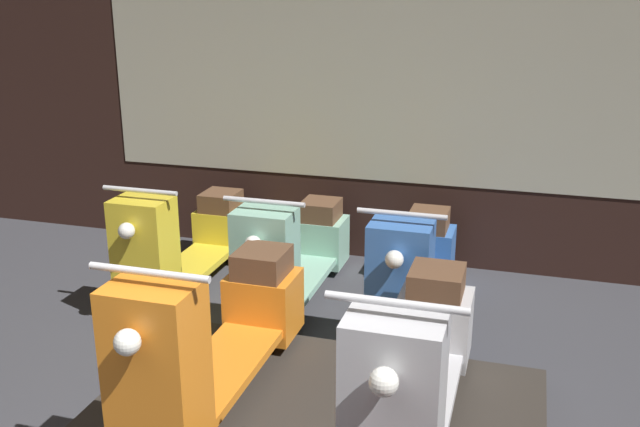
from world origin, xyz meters
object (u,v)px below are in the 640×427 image
scooter_backrow_0 (185,243)px  scooter_backrow_1 (294,255)px  scooter_backrow_2 (414,268)px  scooter_display_left (215,335)px  scooter_display_right (415,365)px

scooter_backrow_0 → scooter_backrow_1: 0.88m
scooter_backrow_1 → scooter_backrow_2: size_ratio=1.00×
scooter_backrow_0 → scooter_display_left: bearing=-58.3°
scooter_display_right → scooter_backrow_0: scooter_display_right is taller
scooter_display_left → scooter_backrow_0: scooter_display_left is taller
scooter_backrow_1 → scooter_backrow_2: 0.88m
scooter_display_left → scooter_backrow_0: bearing=121.7°
scooter_backrow_0 → scooter_backrow_1: (0.88, 0.00, 0.00)m
scooter_display_left → scooter_backrow_1: (-0.13, 1.63, -0.18)m
scooter_display_right → scooter_backrow_2: (-0.27, 1.63, -0.18)m
scooter_display_right → scooter_backrow_0: (-2.04, 1.63, -0.18)m
scooter_backrow_0 → scooter_backrow_2: (1.76, 0.00, 0.00)m
scooter_display_right → scooter_backrow_1: 2.01m
scooter_display_left → scooter_backrow_2: bearing=65.2°
scooter_backrow_0 → scooter_backrow_2: size_ratio=1.00×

